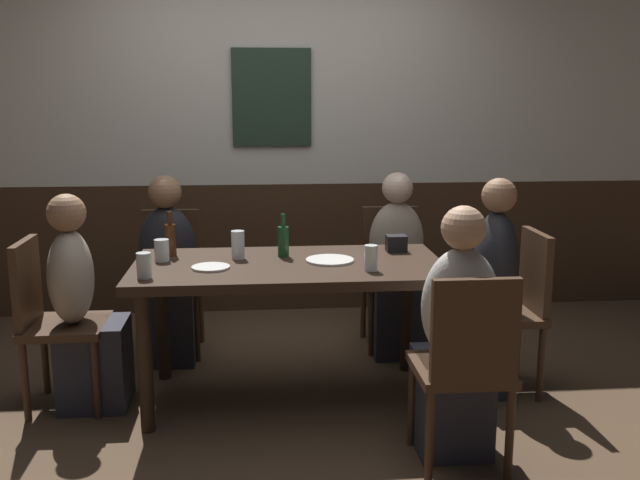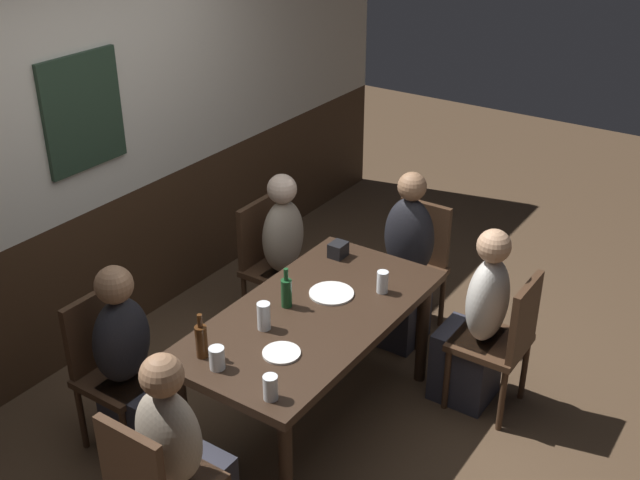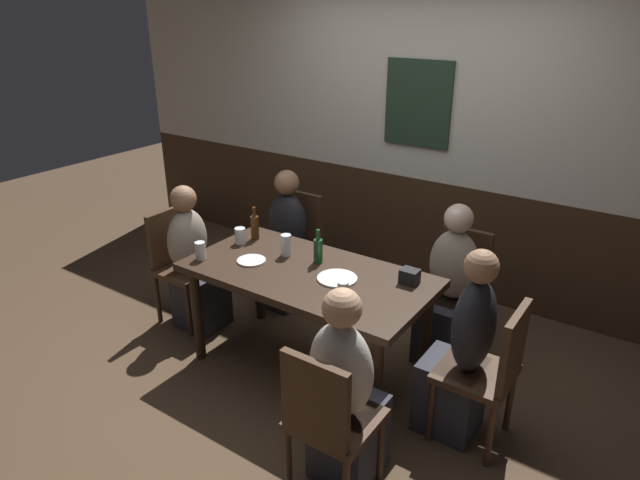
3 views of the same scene
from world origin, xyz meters
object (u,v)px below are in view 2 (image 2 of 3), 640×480
(beer_bottle_green, at_px, (286,292))
(beer_bottle_brown, at_px, (201,340))
(dining_table, at_px, (312,326))
(person_right_far, at_px, (290,268))
(beer_glass_half, at_px, (382,283))
(plate_white_large, at_px, (331,293))
(person_right_near, at_px, (476,331))
(chair_head_east, at_px, (416,261))
(pint_glass_amber, at_px, (270,388))
(highball_clear, at_px, (264,318))
(person_head_west, at_px, (181,468))
(person_left_far, at_px, (133,377))
(condiment_caddy, at_px, (338,250))
(pint_glass_pale, at_px, (217,359))
(plate_white_small, at_px, (282,353))
(chair_left_far, at_px, (111,363))
(chair_right_far, at_px, (270,258))
(chair_right_near, at_px, (503,337))
(person_head_east, at_px, (404,272))

(beer_bottle_green, height_order, beer_bottle_brown, beer_bottle_brown)
(dining_table, bearing_deg, person_right_far, 43.25)
(beer_glass_half, relative_size, plate_white_large, 0.51)
(person_right_near, relative_size, plate_white_large, 4.53)
(dining_table, bearing_deg, chair_head_east, 0.00)
(pint_glass_amber, relative_size, beer_bottle_green, 0.53)
(highball_clear, xyz_separation_m, beer_bottle_brown, (-0.36, 0.10, 0.03))
(person_head_west, xyz_separation_m, pint_glass_amber, (0.36, -0.25, 0.33))
(chair_head_east, relative_size, pint_glass_amber, 7.20)
(person_right_near, distance_m, plate_white_large, 0.88)
(person_left_far, xyz_separation_m, condiment_caddy, (1.31, -0.44, 0.31))
(dining_table, relative_size, condiment_caddy, 14.53)
(pint_glass_pale, distance_m, plate_white_small, 0.32)
(chair_head_east, relative_size, person_right_far, 0.78)
(dining_table, height_order, person_right_near, person_right_near)
(chair_left_far, distance_m, highball_clear, 0.89)
(plate_white_small, bearing_deg, highball_clear, 57.69)
(beer_bottle_brown, relative_size, plate_white_large, 0.96)
(chair_right_far, xyz_separation_m, person_head_west, (-1.75, -0.82, -0.03))
(dining_table, height_order, person_right_far, person_right_far)
(person_left_far, xyz_separation_m, highball_clear, (0.44, -0.54, 0.33))
(highball_clear, height_order, pint_glass_pale, highball_clear)
(person_right_far, relative_size, beer_bottle_brown, 4.67)
(person_right_near, distance_m, beer_glass_half, 0.64)
(person_right_far, xyz_separation_m, pint_glass_amber, (-1.40, -0.91, 0.32))
(chair_right_near, xyz_separation_m, condiment_caddy, (-0.10, 1.05, 0.29))
(beer_bottle_green, bearing_deg, highball_clear, -172.61)
(chair_left_far, bearing_deg, person_head_east, -25.16)
(person_right_far, height_order, beer_bottle_brown, person_right_far)
(chair_head_east, relative_size, plate_white_large, 3.51)
(chair_right_far, relative_size, beer_bottle_brown, 3.65)
(person_head_west, relative_size, plate_white_large, 4.43)
(beer_glass_half, bearing_deg, person_left_far, 141.72)
(person_left_far, relative_size, pint_glass_amber, 9.18)
(person_right_near, distance_m, condiment_caddy, 0.94)
(plate_white_large, bearing_deg, beer_bottle_brown, 166.19)
(beer_glass_half, xyz_separation_m, plate_white_large, (-0.18, 0.22, -0.05))
(dining_table, xyz_separation_m, pint_glass_amber, (-0.69, -0.25, 0.15))
(highball_clear, bearing_deg, chair_right_near, -44.37)
(chair_right_near, height_order, person_head_west, person_head_west)
(beer_glass_half, bearing_deg, beer_bottle_brown, 157.30)
(pint_glass_pale, bearing_deg, chair_right_far, 28.16)
(chair_left_far, distance_m, plate_white_small, 1.00)
(person_head_west, bearing_deg, beer_bottle_green, 8.29)
(plate_white_large, bearing_deg, dining_table, -176.06)
(person_right_far, distance_m, plate_white_small, 1.36)
(chair_right_far, xyz_separation_m, pint_glass_amber, (-1.40, -1.08, 0.30))
(highball_clear, bearing_deg, plate_white_small, -122.31)
(chair_left_far, bearing_deg, person_right_near, -46.59)
(dining_table, relative_size, person_head_west, 1.44)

